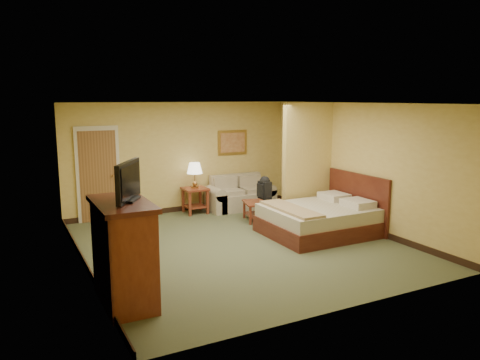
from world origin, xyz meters
TOP-DOWN VIEW (x-y plane):
  - floor at (0.00, 0.00)m, footprint 6.00×6.00m
  - ceiling at (0.00, 0.00)m, footprint 6.00×6.00m
  - back_wall at (0.00, 3.00)m, footprint 5.50×0.02m
  - left_wall at (-2.75, 0.00)m, footprint 0.02×6.00m
  - right_wall at (2.75, 0.00)m, footprint 0.02×6.00m
  - partition at (2.15, 0.93)m, footprint 1.20×0.15m
  - door at (-1.95, 2.96)m, footprint 0.94×0.16m
  - baseboard at (0.00, 2.99)m, footprint 5.50×0.02m
  - loveseat at (1.34, 2.57)m, footprint 1.64×0.76m
  - side_table at (0.19, 2.65)m, footprint 0.55×0.55m
  - table_lamp at (0.19, 2.65)m, footprint 0.36×0.36m
  - coffee_table at (1.20, 1.35)m, footprint 0.82×0.82m
  - wall_picture at (1.34, 2.97)m, footprint 0.79×0.04m
  - dresser at (-2.48, -1.50)m, footprint 0.68×1.29m
  - tv at (-2.38, -1.50)m, footprint 0.49×0.75m
  - bed at (1.82, -0.10)m, footprint 2.11×1.79m
  - backpack at (1.13, 1.02)m, footprint 0.23×0.29m

SIDE VIEW (x-z plane):
  - floor at x=0.00m, z-range 0.00..0.00m
  - baseboard at x=0.00m, z-range 0.00..0.12m
  - loveseat at x=1.34m, z-range -0.15..0.69m
  - coffee_table at x=1.20m, z-range 0.09..0.53m
  - bed at x=1.82m, z-range -0.26..0.90m
  - side_table at x=0.19m, z-range 0.10..0.70m
  - dresser at x=-2.48m, z-range 0.01..1.39m
  - backpack at x=1.13m, z-range 0.58..1.07m
  - door at x=-1.95m, z-range -0.02..2.08m
  - table_lamp at x=0.19m, z-range 0.76..1.36m
  - back_wall at x=0.00m, z-range 0.00..2.60m
  - left_wall at x=-2.75m, z-range 0.00..2.60m
  - right_wall at x=2.75m, z-range 0.00..2.60m
  - partition at x=2.15m, z-range 0.00..2.60m
  - wall_picture at x=1.34m, z-range 1.29..1.91m
  - tv at x=-2.38m, z-range 1.37..1.88m
  - ceiling at x=0.00m, z-range 2.60..2.60m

